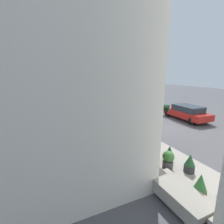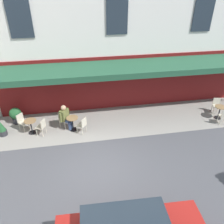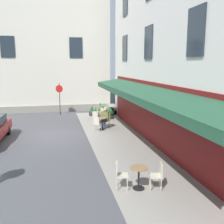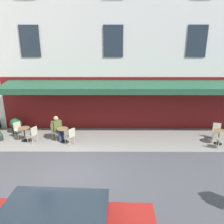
% 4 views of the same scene
% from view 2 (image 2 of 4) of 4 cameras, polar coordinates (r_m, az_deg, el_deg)
% --- Properties ---
extents(ground_plane, '(70.00, 70.00, 0.00)m').
position_cam_2_polar(ground_plane, '(9.74, -3.28, -14.01)').
color(ground_plane, '#4C4C51').
extents(sidewalk_cafe_terrace, '(20.50, 3.20, 0.01)m').
position_cam_2_polar(sidewalk_cafe_terrace, '(12.95, 9.25, -1.47)').
color(sidewalk_cafe_terrace, gray).
rests_on(sidewalk_cafe_terrace, ground_plane).
extents(cafe_table_near_entrance, '(0.60, 0.60, 0.75)m').
position_cam_2_polar(cafe_table_near_entrance, '(12.05, -20.03, -3.10)').
color(cafe_table_near_entrance, black).
rests_on(cafe_table_near_entrance, ground_plane).
extents(cafe_chair_cream_by_window, '(0.53, 0.53, 0.91)m').
position_cam_2_polar(cafe_chair_cream_by_window, '(11.69, -17.51, -3.39)').
color(cafe_chair_cream_by_window, beige).
rests_on(cafe_chair_cream_by_window, ground_plane).
extents(cafe_chair_cream_kerbside, '(0.56, 0.56, 0.91)m').
position_cam_2_polar(cafe_chair_cream_kerbside, '(12.45, -22.06, -2.05)').
color(cafe_chair_cream_kerbside, beige).
rests_on(cafe_chair_cream_kerbside, ground_plane).
extents(cafe_table_streetside, '(0.60, 0.60, 0.75)m').
position_cam_2_polar(cafe_table_streetside, '(13.89, 25.81, 0.32)').
color(cafe_table_streetside, black).
rests_on(cafe_table_streetside, ground_plane).
extents(cafe_chair_cream_back_row, '(0.48, 0.48, 0.91)m').
position_cam_2_polar(cafe_chair_cream_back_row, '(13.37, 26.75, -0.86)').
color(cafe_chair_cream_back_row, beige).
rests_on(cafe_chair_cream_back_row, ground_plane).
extents(cafe_chair_cream_near_door, '(0.49, 0.49, 0.91)m').
position_cam_2_polar(cafe_chair_cream_near_door, '(14.38, 25.13, 1.80)').
color(cafe_chair_cream_near_door, beige).
rests_on(cafe_chair_cream_near_door, ground_plane).
extents(cafe_table_far_end, '(0.60, 0.60, 0.75)m').
position_cam_2_polar(cafe_table_far_end, '(11.72, -10.05, -2.50)').
color(cafe_table_far_end, black).
rests_on(cafe_table_far_end, ground_plane).
extents(cafe_chair_cream_corner_left, '(0.56, 0.56, 0.91)m').
position_cam_2_polar(cafe_chair_cream_corner_left, '(11.36, -7.54, -3.13)').
color(cafe_chair_cream_corner_left, beige).
rests_on(cafe_chair_cream_corner_left, ground_plane).
extents(cafe_chair_cream_facing_street, '(0.56, 0.56, 0.91)m').
position_cam_2_polar(cafe_chair_cream_facing_street, '(12.04, -12.51, -1.50)').
color(cafe_chair_cream_facing_street, beige).
rests_on(cafe_chair_cream_facing_street, ground_plane).
extents(seated_companion_in_olive, '(0.67, 0.65, 1.34)m').
position_cam_2_polar(seated_companion_in_olive, '(11.83, -11.78, -1.08)').
color(seated_companion_in_olive, navy).
rests_on(seated_companion_in_olive, ground_plane).
extents(potted_plant_entrance_right, '(0.63, 0.63, 0.91)m').
position_cam_2_polar(potted_plant_entrance_right, '(13.19, -23.41, -0.68)').
color(potted_plant_entrance_right, '#2D2D33').
rests_on(potted_plant_entrance_right, ground_plane).
extents(potted_plant_by_steps, '(0.40, 0.40, 0.83)m').
position_cam_2_polar(potted_plant_by_steps, '(12.50, -26.35, -3.79)').
color(potted_plant_by_steps, '#2D2D33').
rests_on(potted_plant_by_steps, ground_plane).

